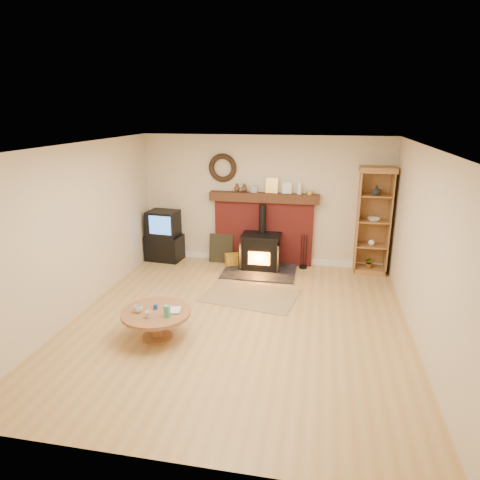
% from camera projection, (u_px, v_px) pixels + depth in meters
% --- Properties ---
extents(ground, '(5.50, 5.50, 0.00)m').
position_uv_depth(ground, '(239.00, 322.00, 6.45)').
color(ground, '#B48A4B').
rests_on(ground, ground).
extents(room_shell, '(5.02, 5.52, 2.61)m').
position_uv_depth(room_shell, '(238.00, 210.00, 6.04)').
color(room_shell, beige).
rests_on(room_shell, ground).
extents(chimney_breast, '(2.20, 0.22, 1.78)m').
position_uv_depth(chimney_breast, '(264.00, 226.00, 8.72)').
color(chimney_breast, maroon).
rests_on(chimney_breast, ground).
extents(wood_stove, '(1.40, 1.00, 1.28)m').
position_uv_depth(wood_stove, '(261.00, 253.00, 8.48)').
color(wood_stove, black).
rests_on(wood_stove, ground).
extents(area_rug, '(1.72, 1.33, 0.01)m').
position_uv_depth(area_rug, '(250.00, 295.00, 7.35)').
color(area_rug, brown).
rests_on(area_rug, ground).
extents(tv_unit, '(0.77, 0.57, 1.06)m').
position_uv_depth(tv_unit, '(164.00, 237.00, 8.99)').
color(tv_unit, black).
rests_on(tv_unit, ground).
extents(curio_cabinet, '(0.66, 0.48, 2.07)m').
position_uv_depth(curio_cabinet, '(373.00, 221.00, 8.16)').
color(curio_cabinet, brown).
rests_on(curio_cabinet, ground).
extents(firelog_box, '(0.44, 0.37, 0.24)m').
position_uv_depth(firelog_box, '(235.00, 260.00, 8.76)').
color(firelog_box, yellow).
rests_on(firelog_box, ground).
extents(leaning_painting, '(0.50, 0.13, 0.59)m').
position_uv_depth(leaning_painting, '(221.00, 248.00, 8.91)').
color(leaning_painting, black).
rests_on(leaning_painting, ground).
extents(fire_tools, '(0.16, 0.16, 0.70)m').
position_uv_depth(fire_tools, '(303.00, 262.00, 8.60)').
color(fire_tools, black).
rests_on(fire_tools, ground).
extents(coffee_table, '(0.97, 0.97, 0.57)m').
position_uv_depth(coffee_table, '(156.00, 316.00, 5.90)').
color(coffee_table, brown).
rests_on(coffee_table, ground).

